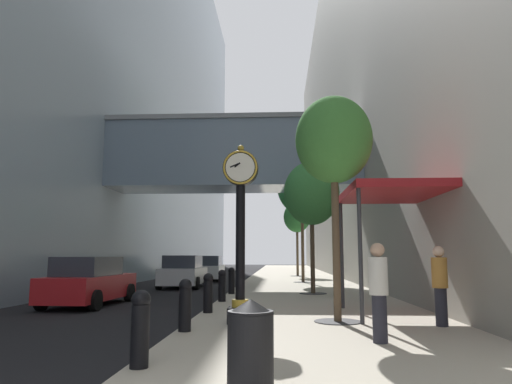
{
  "coord_description": "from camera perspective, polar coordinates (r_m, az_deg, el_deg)",
  "views": [
    {
      "loc": [
        2.16,
        -3.11,
        1.68
      ],
      "look_at": [
        0.95,
        20.8,
        4.96
      ],
      "focal_mm": 32.46,
      "sensor_mm": 36.0,
      "label": 1
    }
  ],
  "objects": [
    {
      "name": "trash_bin",
      "position": [
        5.43,
        -0.69,
        -18.42
      ],
      "size": [
        0.53,
        0.53,
        1.05
      ],
      "color": "black",
      "rests_on": "sidewalk_right"
    },
    {
      "name": "pedestrian_by_clock",
      "position": [
        8.76,
        14.89,
        -11.46
      ],
      "size": [
        0.44,
        0.44,
        1.76
      ],
      "color": "#23232D",
      "rests_on": "sidewalk_right"
    },
    {
      "name": "street_clock",
      "position": [
        10.93,
        -1.94,
        -3.88
      ],
      "size": [
        0.84,
        0.55,
        4.18
      ],
      "color": "black",
      "rests_on": "sidewalk_right"
    },
    {
      "name": "building_block_left",
      "position": [
        39.31,
        -18.07,
        17.56
      ],
      "size": [
        22.35,
        80.0,
        36.68
      ],
      "color": "#93A8B7",
      "rests_on": "ground"
    },
    {
      "name": "car_red_trailing",
      "position": [
        16.87,
        -19.84,
        -10.37
      ],
      "size": [
        2.02,
        4.43,
        1.63
      ],
      "color": "#AD191E",
      "rests_on": "ground"
    },
    {
      "name": "sidewalk_right",
      "position": [
        33.16,
        4.71,
        -10.56
      ],
      "size": [
        6.34,
        80.0,
        0.14
      ],
      "primitive_type": "cube",
      "color": "#BCB29E",
      "rests_on": "ground"
    },
    {
      "name": "ground_plane",
      "position": [
        30.23,
        -1.23,
        -10.99
      ],
      "size": [
        110.0,
        110.0,
        0.0
      ],
      "primitive_type": "plane",
      "color": "black",
      "rests_on": "ground"
    },
    {
      "name": "street_tree_mid_near",
      "position": [
        19.37,
        6.85,
        -0.22
      ],
      "size": [
        2.31,
        2.31,
        5.43
      ],
      "color": "#333335",
      "rests_on": "sidewalk_right"
    },
    {
      "name": "bollard_nearest",
      "position": [
        6.9,
        -14.08,
        -15.78
      ],
      "size": [
        0.27,
        0.27,
        1.06
      ],
      "color": "black",
      "rests_on": "sidewalk_right"
    },
    {
      "name": "street_tree_far",
      "position": [
        35.31,
        5.08,
        -3.14
      ],
      "size": [
        2.04,
        2.04,
        5.61
      ],
      "color": "#333335",
      "rests_on": "sidewalk_right"
    },
    {
      "name": "car_grey_far",
      "position": [
        37.06,
        -6.08,
        -9.15
      ],
      "size": [
        2.12,
        4.28,
        1.61
      ],
      "color": "slate",
      "rests_on": "ground"
    },
    {
      "name": "bollard_sixth",
      "position": [
        22.1,
        -2.2,
        -10.35
      ],
      "size": [
        0.27,
        0.27,
        1.06
      ],
      "color": "black",
      "rests_on": "sidewalk_right"
    },
    {
      "name": "car_silver_near",
      "position": [
        24.8,
        -8.94,
        -9.72
      ],
      "size": [
        2.14,
        4.2,
        1.67
      ],
      "color": "#B7BABF",
      "rests_on": "ground"
    },
    {
      "name": "bollard_fifth",
      "position": [
        19.03,
        -3.04,
        -10.76
      ],
      "size": [
        0.27,
        0.27,
        1.06
      ],
      "color": "black",
      "rests_on": "sidewalk_right"
    },
    {
      "name": "bollard_third",
      "position": [
        12.91,
        -5.93,
        -12.14
      ],
      "size": [
        0.27,
        0.27,
        1.06
      ],
      "color": "black",
      "rests_on": "sidewalk_right"
    },
    {
      "name": "bollard_second",
      "position": [
        9.88,
        -8.74,
        -13.44
      ],
      "size": [
        0.27,
        0.27,
        1.06
      ],
      "color": "black",
      "rests_on": "sidewalk_right"
    },
    {
      "name": "bollard_fourth",
      "position": [
        15.96,
        -4.2,
        -11.32
      ],
      "size": [
        0.27,
        0.27,
        1.06
      ],
      "color": "black",
      "rests_on": "sidewalk_right"
    },
    {
      "name": "car_white_mid",
      "position": [
        31.25,
        -5.79,
        -9.38
      ],
      "size": [
        2.06,
        4.59,
        1.65
      ],
      "color": "silver",
      "rests_on": "ground"
    },
    {
      "name": "street_tree_mid_far",
      "position": [
        27.5,
        5.67,
        0.66
      ],
      "size": [
        2.93,
        2.93,
        7.28
      ],
      "color": "#333335",
      "rests_on": "sidewalk_right"
    },
    {
      "name": "pedestrian_walking",
      "position": [
        11.18,
        21.73,
        -10.38
      ],
      "size": [
        0.47,
        0.47,
        1.75
      ],
      "color": "#23232D",
      "rests_on": "sidewalk_right"
    },
    {
      "name": "storefront_awning",
      "position": [
        12.87,
        16.06,
        -0.34
      ],
      "size": [
        2.4,
        3.6,
        3.3
      ],
      "color": "maroon",
      "rests_on": "sidewalk_right"
    },
    {
      "name": "street_tree_near",
      "position": [
        11.57,
        9.55,
        6.13
      ],
      "size": [
        1.88,
        1.88,
        5.43
      ],
      "color": "#333335",
      "rests_on": "sidewalk_right"
    },
    {
      "name": "building_block_right",
      "position": [
        36.32,
        16.92,
        12.1
      ],
      "size": [
        9.0,
        80.0,
        27.67
      ],
      "color": "gray",
      "rests_on": "ground"
    }
  ]
}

